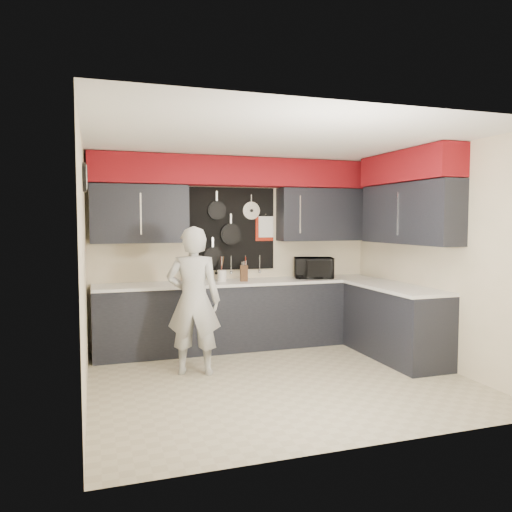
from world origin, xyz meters
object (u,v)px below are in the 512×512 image
object	(u,v)px
knife_block	(244,273)
coffee_maker	(193,271)
microwave	(314,268)
person	(194,301)
utensil_crock	(222,276)

from	to	relation	value
knife_block	coffee_maker	bearing A→B (deg)	-174.59
knife_block	coffee_maker	xyz separation A→B (m)	(-0.68, 0.06, 0.04)
microwave	coffee_maker	bearing A→B (deg)	-163.14
microwave	coffee_maker	size ratio (longest dim) A/B	1.84
microwave	knife_block	size ratio (longest dim) A/B	2.46
person	coffee_maker	bearing A→B (deg)	-82.07
utensil_crock	coffee_maker	bearing A→B (deg)	-179.26
knife_block	utensil_crock	xyz separation A→B (m)	(-0.29, 0.07, -0.03)
microwave	coffee_maker	distance (m)	1.73
microwave	person	world-z (taller)	person
utensil_crock	person	bearing A→B (deg)	-120.59
utensil_crock	knife_block	bearing A→B (deg)	-12.95
microwave	knife_block	distance (m)	1.05
coffee_maker	person	bearing A→B (deg)	-111.42
knife_block	coffee_maker	size ratio (longest dim) A/B	0.75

